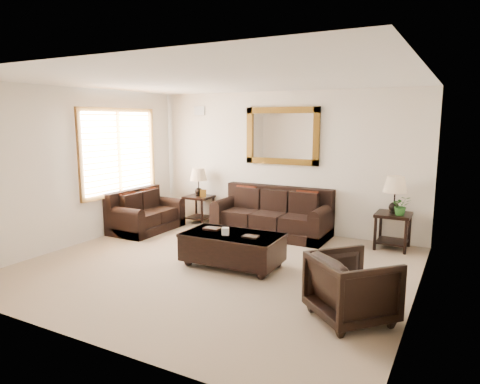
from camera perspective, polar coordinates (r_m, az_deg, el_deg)
The scene contains 11 objects.
room at distance 6.17m, azimuth -3.34°, elevation 2.07°, with size 5.51×5.01×2.71m.
window at distance 8.52m, azimuth -15.80°, elevation 5.15°, with size 0.07×1.96×1.66m.
mirror at distance 8.33m, azimuth 5.61°, elevation 7.44°, with size 1.50×0.06×1.10m.
air_vent at distance 9.23m, azimuth -5.43°, elevation 10.75°, with size 0.25×0.02×0.18m, color #999999.
sofa at distance 8.16m, azimuth 4.36°, elevation -3.41°, with size 2.17×0.94×0.89m.
loveseat at distance 8.66m, azimuth -12.63°, elevation -3.06°, with size 0.85×1.43×0.80m.
end_table_left at distance 9.03m, azimuth -5.53°, elevation 0.61°, with size 0.53×0.53×1.16m.
end_table_right at distance 7.58m, azimuth 19.88°, elevation -1.25°, with size 0.56×0.56×1.23m.
coffee_table at distance 6.39m, azimuth -1.03°, elevation -7.21°, with size 1.48×0.83×0.62m.
armchair at distance 4.87m, azimuth 14.72°, elevation -11.83°, with size 0.78×0.73×0.80m, color black.
potted_plant at distance 7.48m, azimuth 20.66°, elevation -1.97°, with size 0.29×0.32×0.25m, color #22571D.
Camera 1 is at (3.21, -5.21, 2.15)m, focal length 32.00 mm.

